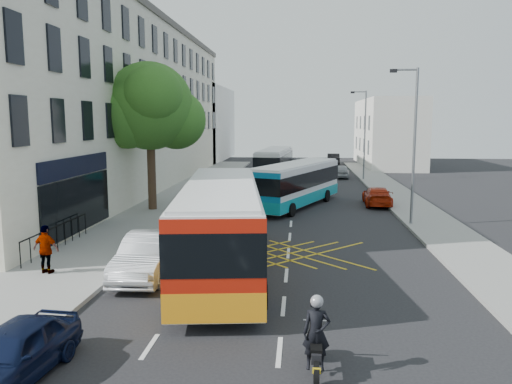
% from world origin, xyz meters
% --- Properties ---
extents(ground, '(120.00, 120.00, 0.00)m').
position_xyz_m(ground, '(0.00, 0.00, 0.00)').
color(ground, black).
rests_on(ground, ground).
extents(pavement_left, '(5.00, 70.00, 0.15)m').
position_xyz_m(pavement_left, '(-8.50, 15.00, 0.07)').
color(pavement_left, gray).
rests_on(pavement_left, ground).
extents(pavement_right, '(3.00, 70.00, 0.15)m').
position_xyz_m(pavement_right, '(7.50, 15.00, 0.07)').
color(pavement_right, gray).
rests_on(pavement_right, ground).
extents(terrace_main, '(8.30, 45.00, 13.50)m').
position_xyz_m(terrace_main, '(-14.00, 24.49, 6.76)').
color(terrace_main, beige).
rests_on(terrace_main, ground).
extents(terrace_far, '(8.00, 20.00, 10.00)m').
position_xyz_m(terrace_far, '(-14.00, 55.00, 5.00)').
color(terrace_far, silver).
rests_on(terrace_far, ground).
extents(building_right, '(6.00, 18.00, 8.00)m').
position_xyz_m(building_right, '(11.00, 48.00, 4.00)').
color(building_right, silver).
rests_on(building_right, ground).
extents(street_tree, '(6.30, 5.70, 8.80)m').
position_xyz_m(street_tree, '(-8.51, 14.97, 6.29)').
color(street_tree, '#382619').
rests_on(street_tree, pavement_left).
extents(lamp_near, '(1.45, 0.15, 8.00)m').
position_xyz_m(lamp_near, '(6.20, 12.00, 4.62)').
color(lamp_near, slate).
rests_on(lamp_near, pavement_right).
extents(lamp_far, '(1.45, 0.15, 8.00)m').
position_xyz_m(lamp_far, '(6.20, 32.00, 4.62)').
color(lamp_far, slate).
rests_on(lamp_far, pavement_right).
extents(railings, '(0.08, 5.60, 1.14)m').
position_xyz_m(railings, '(-9.70, 5.30, 0.72)').
color(railings, black).
rests_on(railings, pavement_left).
extents(bus_near, '(4.15, 11.89, 3.27)m').
position_xyz_m(bus_near, '(-2.42, 3.35, 1.72)').
color(bus_near, silver).
rests_on(bus_near, ground).
extents(bus_mid, '(5.93, 10.11, 2.80)m').
position_xyz_m(bus_mid, '(0.20, 17.48, 1.48)').
color(bus_mid, silver).
rests_on(bus_mid, ground).
extents(bus_far, '(3.25, 10.26, 2.83)m').
position_xyz_m(bus_far, '(-1.96, 32.81, 1.49)').
color(bus_far, silver).
rests_on(bus_far, ground).
extents(motorbike, '(0.61, 2.05, 1.82)m').
position_xyz_m(motorbike, '(0.84, -3.99, 0.85)').
color(motorbike, black).
rests_on(motorbike, ground).
extents(parked_car_blue, '(1.80, 3.79, 1.25)m').
position_xyz_m(parked_car_blue, '(-5.60, -4.84, 0.63)').
color(parked_car_blue, '#0C1533').
rests_on(parked_car_blue, ground).
extents(parked_car_silver, '(1.73, 4.66, 1.52)m').
position_xyz_m(parked_car_silver, '(-4.90, 2.46, 0.76)').
color(parked_car_silver, '#B3B6BC').
rests_on(parked_car_silver, ground).
extents(red_hatchback, '(1.91, 4.28, 1.22)m').
position_xyz_m(red_hatchback, '(5.50, 18.42, 0.61)').
color(red_hatchback, '#A21E06').
rests_on(red_hatchback, ground).
extents(distant_car_grey, '(2.32, 4.47, 1.20)m').
position_xyz_m(distant_car_grey, '(0.44, 42.20, 0.60)').
color(distant_car_grey, '#404248').
rests_on(distant_car_grey, ground).
extents(distant_car_silver, '(1.88, 3.88, 1.28)m').
position_xyz_m(distant_car_silver, '(4.44, 34.02, 0.64)').
color(distant_car_silver, '#999AA0').
rests_on(distant_car_silver, ground).
extents(distant_car_dark, '(1.58, 4.23, 1.38)m').
position_xyz_m(distant_car_dark, '(4.61, 48.86, 0.69)').
color(distant_car_dark, black).
rests_on(distant_car_dark, ground).
extents(pedestrian_far, '(1.08, 0.60, 1.73)m').
position_xyz_m(pedestrian_far, '(-8.44, 2.04, 1.02)').
color(pedestrian_far, gray).
rests_on(pedestrian_far, pavement_left).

